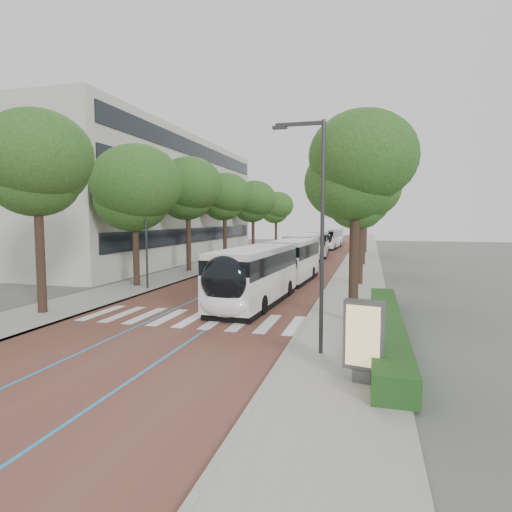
# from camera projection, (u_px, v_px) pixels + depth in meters

# --- Properties ---
(ground) EXTENTS (160.00, 160.00, 0.00)m
(ground) POSITION_uv_depth(u_px,v_px,m) (179.00, 324.00, 19.63)
(ground) COLOR #51544C
(ground) RESTS_ON ground
(road) EXTENTS (11.00, 140.00, 0.02)m
(road) POSITION_uv_depth(u_px,v_px,m) (306.00, 254.00, 58.12)
(road) COLOR brown
(road) RESTS_ON ground
(sidewalk_left) EXTENTS (4.00, 140.00, 0.12)m
(sidewalk_left) POSITION_uv_depth(u_px,v_px,m) (253.00, 253.00, 60.05)
(sidewalk_left) COLOR #9B9993
(sidewalk_left) RESTS_ON ground
(sidewalk_right) EXTENTS (4.00, 140.00, 0.12)m
(sidewalk_right) POSITION_uv_depth(u_px,v_px,m) (363.00, 255.00, 56.18)
(sidewalk_right) COLOR #9B9993
(sidewalk_right) RESTS_ON ground
(kerb_left) EXTENTS (0.20, 140.00, 0.14)m
(kerb_left) POSITION_uv_depth(u_px,v_px,m) (266.00, 253.00, 59.56)
(kerb_left) COLOR gray
(kerb_left) RESTS_ON ground
(kerb_right) EXTENTS (0.20, 140.00, 0.14)m
(kerb_right) POSITION_uv_depth(u_px,v_px,m) (348.00, 255.00, 56.67)
(kerb_right) COLOR gray
(kerb_right) RESTS_ON ground
(zebra_crossing) EXTENTS (10.55, 3.60, 0.01)m
(zebra_crossing) POSITION_uv_depth(u_px,v_px,m) (192.00, 319.00, 20.54)
(zebra_crossing) COLOR silver
(zebra_crossing) RESTS_ON ground
(lane_line_left) EXTENTS (0.12, 126.00, 0.01)m
(lane_line_left) POSITION_uv_depth(u_px,v_px,m) (295.00, 254.00, 58.53)
(lane_line_left) COLOR #247AB8
(lane_line_left) RESTS_ON road
(lane_line_right) EXTENTS (0.12, 126.00, 0.01)m
(lane_line_right) POSITION_uv_depth(u_px,v_px,m) (318.00, 254.00, 57.70)
(lane_line_right) COLOR #247AB8
(lane_line_right) RESTS_ON road
(office_building) EXTENTS (18.11, 40.00, 14.00)m
(office_building) POSITION_uv_depth(u_px,v_px,m) (130.00, 200.00, 50.98)
(office_building) COLOR beige
(office_building) RESTS_ON ground
(hedge) EXTENTS (1.20, 14.00, 0.80)m
(hedge) POSITION_uv_depth(u_px,v_px,m) (386.00, 325.00, 17.23)
(hedge) COLOR #153C14
(hedge) RESTS_ON sidewalk_right
(streetlight_near) EXTENTS (1.82, 0.20, 8.00)m
(streetlight_near) POSITION_uv_depth(u_px,v_px,m) (317.00, 219.00, 14.61)
(streetlight_near) COLOR #2E2F31
(streetlight_near) RESTS_ON sidewalk_right
(streetlight_far) EXTENTS (1.82, 0.20, 8.00)m
(streetlight_far) POSITION_uv_depth(u_px,v_px,m) (351.00, 219.00, 38.67)
(streetlight_far) COLOR #2E2F31
(streetlight_far) RESTS_ON sidewalk_right
(lamp_post_left) EXTENTS (0.14, 0.14, 8.00)m
(lamp_post_left) POSITION_uv_depth(u_px,v_px,m) (146.00, 229.00, 28.54)
(lamp_post_left) COLOR #2E2F31
(lamp_post_left) RESTS_ON sidewalk_left
(trees_left) EXTENTS (6.21, 60.35, 9.70)m
(trees_left) POSITION_uv_depth(u_px,v_px,m) (215.00, 199.00, 45.06)
(trees_left) COLOR black
(trees_left) RESTS_ON ground
(trees_right) EXTENTS (5.47, 47.11, 9.09)m
(trees_right) POSITION_uv_depth(u_px,v_px,m) (364.00, 201.00, 40.65)
(trees_right) COLOR black
(trees_right) RESTS_ON ground
(lead_bus) EXTENTS (3.52, 18.51, 3.20)m
(lead_bus) POSITION_uv_depth(u_px,v_px,m) (274.00, 268.00, 27.51)
(lead_bus) COLOR black
(lead_bus) RESTS_ON ground
(bus_queued_0) EXTENTS (2.72, 12.44, 3.20)m
(bus_queued_0) POSITION_uv_depth(u_px,v_px,m) (304.00, 250.00, 43.39)
(bus_queued_0) COLOR white
(bus_queued_0) RESTS_ON ground
(bus_queued_1) EXTENTS (3.34, 12.54, 3.20)m
(bus_queued_1) POSITION_uv_depth(u_px,v_px,m) (318.00, 243.00, 55.65)
(bus_queued_1) COLOR white
(bus_queued_1) RESTS_ON ground
(bus_queued_2) EXTENTS (3.12, 12.50, 3.20)m
(bus_queued_2) POSITION_uv_depth(u_px,v_px,m) (330.00, 239.00, 68.75)
(bus_queued_2) COLOR white
(bus_queued_2) RESTS_ON ground
(bus_queued_3) EXTENTS (2.68, 12.43, 3.20)m
(bus_queued_3) POSITION_uv_depth(u_px,v_px,m) (335.00, 235.00, 81.42)
(bus_queued_3) COLOR white
(bus_queued_3) RESTS_ON ground
(ad_panel) EXTENTS (1.18, 0.54, 2.37)m
(ad_panel) POSITION_uv_depth(u_px,v_px,m) (364.00, 339.00, 12.28)
(ad_panel) COLOR #59595B
(ad_panel) RESTS_ON sidewalk_right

